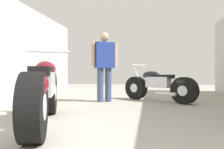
{
  "coord_description": "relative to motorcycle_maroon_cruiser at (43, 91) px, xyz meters",
  "views": [
    {
      "loc": [
        0.45,
        -0.8,
        0.67
      ],
      "look_at": [
        -0.29,
        3.69,
        0.66
      ],
      "focal_mm": 34.98,
      "sensor_mm": 36.0,
      "label": 1
    }
  ],
  "objects": [
    {
      "name": "ground_plane",
      "position": [
        0.9,
        2.07,
        -0.45
      ],
      "size": [
        18.81,
        18.81,
        0.0
      ],
      "primitive_type": "plane",
      "color": "#9E998E"
    },
    {
      "name": "garage_partition_left",
      "position": [
        -2.15,
        2.07,
        0.88
      ],
      "size": [
        0.08,
        8.62,
        2.65
      ],
      "primitive_type": "cube",
      "color": "#B7B5AD",
      "rests_on": "ground_plane"
    },
    {
      "name": "motorcycle_maroon_cruiser",
      "position": [
        0.0,
        0.0,
        0.0
      ],
      "size": [
        1.05,
        2.19,
        1.06
      ],
      "color": "black",
      "rests_on": "ground_plane"
    },
    {
      "name": "motorcycle_black_naked",
      "position": [
        1.62,
        2.78,
        -0.06
      ],
      "size": [
        1.72,
        1.29,
        0.92
      ],
      "color": "black",
      "rests_on": "ground_plane"
    },
    {
      "name": "mechanic_in_blue",
      "position": [
        0.3,
        2.53,
        0.5
      ],
      "size": [
        0.64,
        0.43,
        1.68
      ],
      "color": "#384766",
      "rests_on": "ground_plane"
    }
  ]
}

